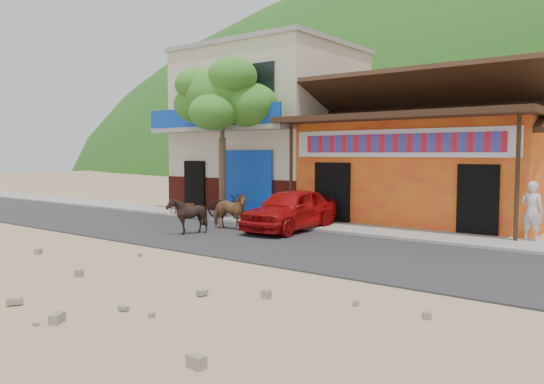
{
  "coord_description": "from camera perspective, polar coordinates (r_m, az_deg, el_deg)",
  "views": [
    {
      "loc": [
        9.27,
        -9.17,
        2.51
      ],
      "look_at": [
        -0.06,
        3.0,
        1.4
      ],
      "focal_mm": 35.0,
      "sensor_mm": 36.0,
      "label": 1
    }
  ],
  "objects": [
    {
      "name": "cow_dark",
      "position": [
        16.48,
        -9.11,
        -2.5
      ],
      "size": [
        1.36,
        1.31,
        1.16
      ],
      "primitive_type": "imported",
      "rotation": [
        0.0,
        0.0,
        -1.1
      ],
      "color": "black",
      "rests_on": "road"
    },
    {
      "name": "red_car",
      "position": [
        17.09,
        1.99,
        -1.88
      ],
      "size": [
        1.79,
        4.05,
        1.35
      ],
      "primitive_type": "imported",
      "rotation": [
        0.0,
        0.0,
        0.05
      ],
      "color": "#A60B0D",
      "rests_on": "road"
    },
    {
      "name": "scooter",
      "position": [
        19.73,
        -5.03,
        -1.51
      ],
      "size": [
        1.73,
        0.65,
        0.9
      ],
      "primitive_type": "imported",
      "rotation": [
        0.0,
        0.0,
        1.6
      ],
      "color": "black",
      "rests_on": "sidewalk"
    },
    {
      "name": "sidewalk",
      "position": [
        17.94,
        6.0,
        -3.73
      ],
      "size": [
        60.0,
        2.0,
        0.12
      ],
      "primitive_type": "cube",
      "color": "gray",
      "rests_on": "ground"
    },
    {
      "name": "tree",
      "position": [
        20.42,
        -5.37,
        5.84
      ],
      "size": [
        3.0,
        3.0,
        6.0
      ],
      "primitive_type": null,
      "color": "#2D721E",
      "rests_on": "sidewalk"
    },
    {
      "name": "cafe_chair_right",
      "position": [
        21.13,
        -9.03,
        -1.29
      ],
      "size": [
        0.49,
        0.49,
        0.81
      ],
      "primitive_type": null,
      "rotation": [
        0.0,
        0.0,
        0.37
      ],
      "color": "#4D2F19",
      "rests_on": "sidewalk"
    },
    {
      "name": "road",
      "position": [
        15.11,
        -0.99,
        -5.35
      ],
      "size": [
        60.0,
        5.0,
        0.04
      ],
      "primitive_type": "cube",
      "color": "#28282B",
      "rests_on": "ground"
    },
    {
      "name": "cow_tan",
      "position": [
        17.32,
        -4.63,
        -2.07
      ],
      "size": [
        1.51,
        0.88,
        1.2
      ],
      "primitive_type": "imported",
      "rotation": [
        0.0,
        0.0,
        1.75
      ],
      "color": "brown",
      "rests_on": "road"
    },
    {
      "name": "cafe_building",
      "position": [
        24.22,
        -0.14,
        6.49
      ],
      "size": [
        7.0,
        6.0,
        7.0
      ],
      "primitive_type": "cube",
      "color": "beige",
      "rests_on": "ground"
    },
    {
      "name": "cafe_chair_left",
      "position": [
        21.61,
        -10.24,
        -1.15
      ],
      "size": [
        0.45,
        0.45,
        0.84
      ],
      "primitive_type": null,
      "rotation": [
        0.0,
        0.0,
        -0.17
      ],
      "color": "#4A2618",
      "rests_on": "sidewalk"
    },
    {
      "name": "dance_club",
      "position": [
        20.51,
        16.7,
        1.99
      ],
      "size": [
        8.0,
        6.0,
        3.6
      ],
      "primitive_type": "cube",
      "color": "orange",
      "rests_on": "ground"
    },
    {
      "name": "pedestrian",
      "position": [
        16.25,
        26.17,
        -1.83
      ],
      "size": [
        0.66,
        0.49,
        1.64
      ],
      "primitive_type": "imported",
      "rotation": [
        0.0,
        0.0,
        2.96
      ],
      "color": "silver",
      "rests_on": "sidewalk"
    },
    {
      "name": "ground",
      "position": [
        13.28,
        -7.76,
        -6.8
      ],
      "size": [
        120.0,
        120.0,
        0.0
      ],
      "primitive_type": "plane",
      "color": "#9E825B",
      "rests_on": "ground"
    }
  ]
}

